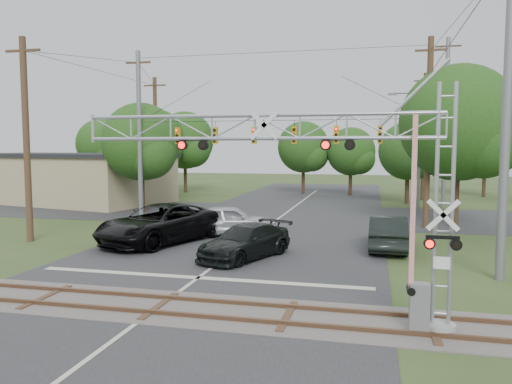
% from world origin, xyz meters
% --- Properties ---
extents(ground, '(160.00, 160.00, 0.00)m').
position_xyz_m(ground, '(0.00, 0.00, 0.00)').
color(ground, '#32441F').
rests_on(ground, ground).
extents(road_main, '(14.00, 90.00, 0.02)m').
position_xyz_m(road_main, '(0.00, 10.00, 0.01)').
color(road_main, '#29292C').
rests_on(road_main, ground).
extents(road_cross, '(90.00, 12.00, 0.02)m').
position_xyz_m(road_cross, '(0.00, 24.00, 0.01)').
color(road_cross, '#29292C').
rests_on(road_cross, ground).
extents(railroad_track, '(90.00, 3.20, 0.17)m').
position_xyz_m(railroad_track, '(0.00, 2.00, 0.03)').
color(railroad_track, '#524D47').
rests_on(railroad_track, ground).
extents(crossing_gantry, '(10.55, 0.84, 6.58)m').
position_xyz_m(crossing_gantry, '(5.08, 1.65, 4.11)').
color(crossing_gantry, gray).
rests_on(crossing_gantry, ground).
extents(traffic_signal_span, '(19.34, 0.36, 11.50)m').
position_xyz_m(traffic_signal_span, '(0.91, 20.00, 5.75)').
color(traffic_signal_span, gray).
rests_on(traffic_signal_span, ground).
extents(pickup_black, '(5.55, 7.87, 1.99)m').
position_xyz_m(pickup_black, '(-4.34, 11.72, 1.00)').
color(pickup_black, black).
rests_on(pickup_black, ground).
extents(car_dark, '(3.93, 5.55, 1.49)m').
position_xyz_m(car_dark, '(0.85, 9.28, 0.75)').
color(car_dark, black).
rests_on(car_dark, ground).
extents(sedan_silver, '(5.36, 3.52, 1.70)m').
position_xyz_m(sedan_silver, '(-1.44, 14.75, 0.85)').
color(sedan_silver, '#B1B3B9').
rests_on(sedan_silver, ground).
extents(suv_dark, '(1.83, 5.01, 1.64)m').
position_xyz_m(suv_dark, '(7.09, 12.69, 0.82)').
color(suv_dark, black).
rests_on(suv_dark, ground).
extents(commercial_building, '(20.38, 13.35, 4.39)m').
position_xyz_m(commercial_building, '(-20.97, 28.07, 2.20)').
color(commercial_building, tan).
rests_on(commercial_building, ground).
extents(streetlight, '(2.42, 0.25, 9.06)m').
position_xyz_m(streetlight, '(9.36, 26.30, 5.07)').
color(streetlight, gray).
rests_on(streetlight, ground).
extents(utility_poles, '(26.36, 29.33, 13.71)m').
position_xyz_m(utility_poles, '(2.88, 23.39, 6.10)').
color(utility_poles, '#41331E').
rests_on(utility_poles, ground).
extents(treeline, '(57.10, 27.59, 9.90)m').
position_xyz_m(treeline, '(-0.87, 33.63, 5.44)').
color(treeline, '#3B291A').
rests_on(treeline, ground).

